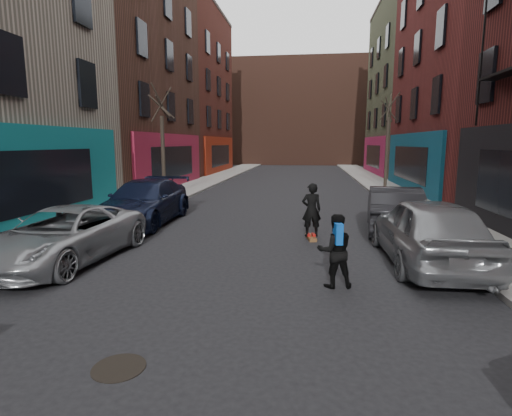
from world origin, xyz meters
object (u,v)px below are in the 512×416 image
(pedestrian, at_px, (335,250))
(skateboarder, at_px, (311,210))
(tree_left_far, at_px, (162,134))
(parked_right_end, at_px, (394,209))
(tree_right_far, at_px, (388,133))
(parked_right_far, at_px, (427,230))
(parked_left_far, at_px, (64,235))
(parked_left_end, at_px, (144,202))
(skateboard, at_px, (311,238))
(manhole, at_px, (119,368))

(pedestrian, bearing_deg, skateboarder, -94.22)
(tree_left_far, bearing_deg, parked_right_end, -32.34)
(tree_right_far, distance_m, parked_right_far, 16.64)
(parked_left_far, distance_m, parked_left_end, 4.92)
(tree_right_far, xyz_separation_m, skateboard, (-4.73, -14.10, -3.48))
(manhole, bearing_deg, tree_left_far, 108.22)
(pedestrian, height_order, manhole, pedestrian)
(parked_right_end, bearing_deg, skateboard, 36.40)
(parked_left_end, xyz_separation_m, skateboard, (6.07, -1.74, -0.74))
(parked_right_end, height_order, skateboard, parked_right_end)
(parked_right_end, bearing_deg, manhole, 66.96)
(parked_left_far, distance_m, pedestrian, 6.59)
(skateboarder, relative_size, pedestrian, 1.08)
(tree_left_far, relative_size, skateboard, 8.12)
(parked_right_far, bearing_deg, skateboard, -39.88)
(tree_right_far, bearing_deg, skateboard, -108.55)
(tree_right_far, bearing_deg, skateboarder, -108.55)
(skateboard, relative_size, pedestrian, 0.53)
(parked_left_far, xyz_separation_m, pedestrian, (6.52, -0.90, 0.09))
(parked_left_end, bearing_deg, skateboard, -16.61)
(tree_left_far, relative_size, manhole, 9.29)
(tree_right_far, distance_m, pedestrian, 18.87)
(parked_right_end, height_order, pedestrian, pedestrian)
(parked_left_far, bearing_deg, tree_left_far, 101.83)
(skateboarder, distance_m, manhole, 7.97)
(parked_right_far, bearing_deg, tree_left_far, -45.91)
(tree_right_far, bearing_deg, parked_right_end, -99.09)
(tree_left_far, bearing_deg, skateboarder, -46.58)
(tree_left_far, relative_size, tree_right_far, 0.96)
(tree_right_far, relative_size, parked_right_far, 1.38)
(tree_left_far, height_order, manhole, tree_left_far)
(parked_right_end, distance_m, skateboard, 3.20)
(skateboarder, height_order, manhole, skateboarder)
(parked_right_far, distance_m, pedestrian, 2.96)
(tree_left_far, xyz_separation_m, pedestrian, (8.12, -12.17, -2.61))
(parked_right_end, bearing_deg, skateboarder, 36.40)
(parked_left_far, relative_size, manhole, 6.94)
(skateboard, bearing_deg, parked_right_end, 18.65)
(tree_right_far, xyz_separation_m, manhole, (-7.26, -21.61, -3.52))
(tree_left_far, relative_size, parked_right_far, 1.32)
(parked_right_end, relative_size, skateboard, 5.73)
(parked_left_end, relative_size, manhole, 7.75)
(parked_right_end, bearing_deg, parked_right_far, 97.67)
(tree_right_far, xyz_separation_m, skateboarder, (-4.73, -14.10, -2.61))
(tree_left_far, bearing_deg, tree_right_far, 25.82)
(parked_left_end, height_order, parked_right_far, parked_right_far)
(tree_right_far, relative_size, parked_left_end, 1.25)
(parked_left_far, xyz_separation_m, skateboarder, (6.07, 3.17, 0.24))
(skateboarder, bearing_deg, parked_right_end, -161.35)
(tree_right_far, height_order, skateboard, tree_right_far)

